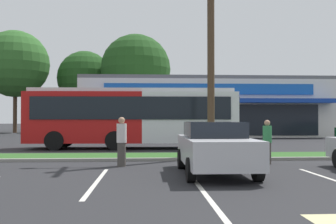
{
  "coord_description": "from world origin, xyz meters",
  "views": [
    {
      "loc": [
        -0.44,
        -2.19,
        1.65
      ],
      "look_at": [
        0.7,
        18.1,
        1.98
      ],
      "focal_mm": 41.39,
      "sensor_mm": 36.0,
      "label": 1
    }
  ],
  "objects_px": {
    "city_bus": "(133,116)",
    "pedestrian_by_pole": "(122,142)",
    "utility_pole": "(208,18)",
    "car_5": "(215,147)",
    "pedestrian_near_bench": "(267,142)"
  },
  "relations": [
    {
      "from": "car_5",
      "to": "pedestrian_by_pole",
      "type": "distance_m",
      "value": 3.48
    },
    {
      "from": "utility_pole",
      "to": "pedestrian_by_pole",
      "type": "distance_m",
      "value": 6.67
    },
    {
      "from": "pedestrian_by_pole",
      "to": "city_bus",
      "type": "bearing_deg",
      "value": -166.78
    },
    {
      "from": "city_bus",
      "to": "pedestrian_by_pole",
      "type": "distance_m",
      "value": 8.0
    },
    {
      "from": "utility_pole",
      "to": "pedestrian_by_pole",
      "type": "relative_size",
      "value": 6.5
    },
    {
      "from": "city_bus",
      "to": "pedestrian_near_bench",
      "type": "height_order",
      "value": "city_bus"
    },
    {
      "from": "city_bus",
      "to": "pedestrian_near_bench",
      "type": "bearing_deg",
      "value": -54.13
    },
    {
      "from": "car_5",
      "to": "pedestrian_by_pole",
      "type": "relative_size",
      "value": 2.56
    },
    {
      "from": "city_bus",
      "to": "pedestrian_near_bench",
      "type": "relative_size",
      "value": 7.14
    },
    {
      "from": "utility_pole",
      "to": "city_bus",
      "type": "distance_m",
      "value": 7.41
    },
    {
      "from": "city_bus",
      "to": "pedestrian_by_pole",
      "type": "height_order",
      "value": "city_bus"
    },
    {
      "from": "car_5",
      "to": "utility_pole",
      "type": "bearing_deg",
      "value": 173.38
    },
    {
      "from": "pedestrian_by_pole",
      "to": "car_5",
      "type": "bearing_deg",
      "value": 69.74
    },
    {
      "from": "city_bus",
      "to": "car_5",
      "type": "relative_size",
      "value": 2.61
    },
    {
      "from": "city_bus",
      "to": "pedestrian_near_bench",
      "type": "xyz_separation_m",
      "value": [
        5.13,
        -7.49,
        -0.96
      ]
    }
  ]
}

